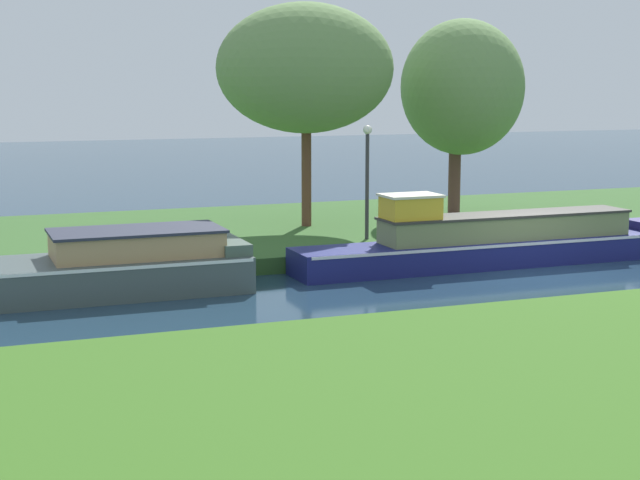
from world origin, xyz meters
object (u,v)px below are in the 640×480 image
object	(u,v)px
slate_narrowboat	(124,266)
lamp_post	(367,168)
willow_tree_centre	(462,88)
mooring_post_near	(426,229)
willow_tree_left	(306,68)
navy_barge	(498,242)

from	to	relation	value
slate_narrowboat	lamp_post	world-z (taller)	lamp_post
willow_tree_centre	mooring_post_near	size ratio (longest dim) A/B	8.64
slate_narrowboat	lamp_post	size ratio (longest dim) A/B	1.85
willow_tree_left	mooring_post_near	world-z (taller)	willow_tree_left
willow_tree_left	mooring_post_near	distance (m)	6.05
willow_tree_left	slate_narrowboat	bearing A→B (deg)	-138.62
willow_tree_left	mooring_post_near	size ratio (longest dim) A/B	9.06
navy_barge	mooring_post_near	world-z (taller)	navy_barge
lamp_post	mooring_post_near	bearing A→B (deg)	-42.21
willow_tree_centre	navy_barge	bearing A→B (deg)	-110.62
lamp_post	willow_tree_centre	bearing A→B (deg)	36.65
willow_tree_centre	willow_tree_left	bearing A→B (deg)	-173.34
navy_barge	mooring_post_near	size ratio (longest dim) A/B	15.09
navy_barge	slate_narrowboat	size ratio (longest dim) A/B	1.90
willow_tree_left	lamp_post	world-z (taller)	willow_tree_left
mooring_post_near	willow_tree_left	bearing A→B (deg)	114.75
mooring_post_near	slate_narrowboat	bearing A→B (deg)	-169.35
lamp_post	mooring_post_near	size ratio (longest dim) A/B	4.29
lamp_post	mooring_post_near	xyz separation A→B (m)	(1.20, -1.09, -1.54)
navy_barge	lamp_post	bearing A→B (deg)	133.00
navy_barge	willow_tree_centre	bearing A→B (deg)	69.38
slate_narrowboat	lamp_post	xyz separation A→B (m)	(6.89, 2.61, 1.69)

